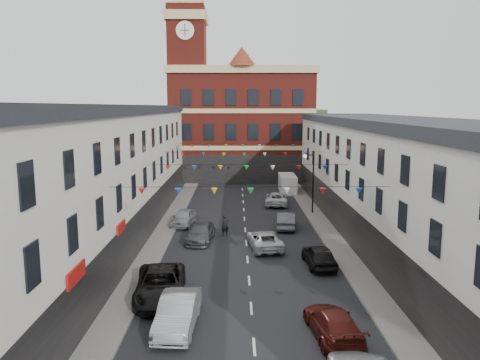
{
  "coord_description": "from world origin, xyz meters",
  "views": [
    {
      "loc": [
        -0.79,
        -31.38,
        10.58
      ],
      "look_at": [
        -0.45,
        9.38,
        4.16
      ],
      "focal_mm": 35.0,
      "sensor_mm": 36.0,
      "label": 1
    }
  ],
  "objects_px": {
    "pedestrian": "(225,225)",
    "car_left_b": "(178,313)",
    "car_left_e": "(184,217)",
    "car_right_f": "(277,199)",
    "car_left_d": "(201,233)",
    "white_van": "(287,184)",
    "car_right_c": "(333,324)",
    "car_right_d": "(319,256)",
    "street_lamp": "(311,175)",
    "moving_car": "(264,240)",
    "car_left_c": "(161,285)",
    "car_right_e": "(286,220)"
  },
  "relations": [
    {
      "from": "moving_car",
      "to": "car_right_f",
      "type": "bearing_deg",
      "value": -105.59
    },
    {
      "from": "car_right_d",
      "to": "pedestrian",
      "type": "relative_size",
      "value": 2.44
    },
    {
      "from": "car_left_b",
      "to": "car_left_e",
      "type": "distance_m",
      "value": 19.89
    },
    {
      "from": "car_right_e",
      "to": "moving_car",
      "type": "height_order",
      "value": "car_right_e"
    },
    {
      "from": "car_left_b",
      "to": "car_right_d",
      "type": "bearing_deg",
      "value": 49.44
    },
    {
      "from": "car_right_e",
      "to": "car_left_d",
      "type": "bearing_deg",
      "value": 35.48
    },
    {
      "from": "car_left_d",
      "to": "car_right_c",
      "type": "height_order",
      "value": "car_right_c"
    },
    {
      "from": "car_left_b",
      "to": "moving_car",
      "type": "bearing_deg",
      "value": 71.95
    },
    {
      "from": "street_lamp",
      "to": "car_right_c",
      "type": "relative_size",
      "value": 1.26
    },
    {
      "from": "car_left_e",
      "to": "car_right_f",
      "type": "height_order",
      "value": "car_left_e"
    },
    {
      "from": "car_left_d",
      "to": "white_van",
      "type": "distance_m",
      "value": 23.24
    },
    {
      "from": "car_left_d",
      "to": "pedestrian",
      "type": "relative_size",
      "value": 2.62
    },
    {
      "from": "car_left_d",
      "to": "car_right_f",
      "type": "relative_size",
      "value": 0.91
    },
    {
      "from": "street_lamp",
      "to": "car_left_c",
      "type": "xyz_separation_m",
      "value": [
        -11.53,
        -20.68,
        -3.08
      ]
    },
    {
      "from": "car_left_d",
      "to": "white_van",
      "type": "xyz_separation_m",
      "value": [
        9.2,
        21.34,
        0.42
      ]
    },
    {
      "from": "street_lamp",
      "to": "car_left_d",
      "type": "bearing_deg",
      "value": -137.06
    },
    {
      "from": "car_left_d",
      "to": "car_right_f",
      "type": "bearing_deg",
      "value": 68.52
    },
    {
      "from": "car_right_c",
      "to": "car_right_f",
      "type": "distance_m",
      "value": 29.47
    },
    {
      "from": "car_right_c",
      "to": "car_right_d",
      "type": "distance_m",
      "value": 9.83
    },
    {
      "from": "car_right_d",
      "to": "pedestrian",
      "type": "height_order",
      "value": "pedestrian"
    },
    {
      "from": "car_right_e",
      "to": "white_van",
      "type": "distance_m",
      "value": 17.48
    },
    {
      "from": "car_left_e",
      "to": "moving_car",
      "type": "xyz_separation_m",
      "value": [
        6.83,
        -6.98,
        -0.04
      ]
    },
    {
      "from": "car_left_b",
      "to": "car_right_c",
      "type": "xyz_separation_m",
      "value": [
        7.27,
        -1.0,
        -0.11
      ]
    },
    {
      "from": "pedestrian",
      "to": "car_left_b",
      "type": "bearing_deg",
      "value": -107.32
    },
    {
      "from": "car_left_e",
      "to": "white_van",
      "type": "height_order",
      "value": "white_van"
    },
    {
      "from": "car_left_c",
      "to": "pedestrian",
      "type": "distance_m",
      "value": 13.2
    },
    {
      "from": "car_left_b",
      "to": "car_right_f",
      "type": "xyz_separation_m",
      "value": [
        7.2,
        28.46,
        -0.09
      ]
    },
    {
      "from": "car_left_c",
      "to": "moving_car",
      "type": "relative_size",
      "value": 1.21
    },
    {
      "from": "car_right_e",
      "to": "pedestrian",
      "type": "bearing_deg",
      "value": 31.08
    },
    {
      "from": "moving_car",
      "to": "white_van",
      "type": "distance_m",
      "value": 23.66
    },
    {
      "from": "car_left_d",
      "to": "car_left_e",
      "type": "relative_size",
      "value": 1.1
    },
    {
      "from": "car_left_b",
      "to": "pedestrian",
      "type": "bearing_deg",
      "value": 86.37
    },
    {
      "from": "car_right_f",
      "to": "pedestrian",
      "type": "height_order",
      "value": "pedestrian"
    },
    {
      "from": "car_left_b",
      "to": "car_right_f",
      "type": "distance_m",
      "value": 29.36
    },
    {
      "from": "car_left_b",
      "to": "moving_car",
      "type": "xyz_separation_m",
      "value": [
        4.93,
        12.81,
        -0.12
      ]
    },
    {
      "from": "car_left_e",
      "to": "white_van",
      "type": "distance_m",
      "value": 19.72
    },
    {
      "from": "car_left_b",
      "to": "car_left_d",
      "type": "distance_m",
      "value": 14.75
    },
    {
      "from": "street_lamp",
      "to": "pedestrian",
      "type": "bearing_deg",
      "value": -136.3
    },
    {
      "from": "car_left_d",
      "to": "white_van",
      "type": "height_order",
      "value": "white_van"
    },
    {
      "from": "street_lamp",
      "to": "car_left_b",
      "type": "height_order",
      "value": "street_lamp"
    },
    {
      "from": "car_left_b",
      "to": "white_van",
      "type": "xyz_separation_m",
      "value": [
        9.2,
        36.09,
        0.3
      ]
    },
    {
      "from": "car_right_f",
      "to": "pedestrian",
      "type": "bearing_deg",
      "value": 72.27
    },
    {
      "from": "car_right_f",
      "to": "pedestrian",
      "type": "relative_size",
      "value": 2.86
    },
    {
      "from": "car_right_c",
      "to": "pedestrian",
      "type": "height_order",
      "value": "pedestrian"
    },
    {
      "from": "car_right_d",
      "to": "pedestrian",
      "type": "distance_m",
      "value": 9.92
    },
    {
      "from": "street_lamp",
      "to": "car_left_b",
      "type": "relative_size",
      "value": 1.24
    },
    {
      "from": "car_right_c",
      "to": "pedestrian",
      "type": "relative_size",
      "value": 2.67
    },
    {
      "from": "car_left_b",
      "to": "moving_car",
      "type": "distance_m",
      "value": 13.73
    },
    {
      "from": "car_left_c",
      "to": "street_lamp",
      "type": "bearing_deg",
      "value": 54.61
    },
    {
      "from": "street_lamp",
      "to": "car_left_c",
      "type": "bearing_deg",
      "value": -119.15
    }
  ]
}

